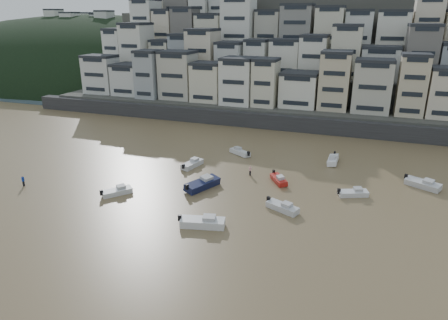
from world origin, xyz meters
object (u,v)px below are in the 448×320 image
at_px(boat_d, 353,192).
at_px(boat_g, 423,183).
at_px(boat_h, 240,151).
at_px(boat_e, 279,179).
at_px(person_blue, 23,181).
at_px(boat_c, 202,183).
at_px(boat_b, 283,206).
at_px(boat_j, 117,191).
at_px(person_pink, 250,170).
at_px(boat_a, 203,221).
at_px(boat_f, 192,163).
at_px(boat_i, 333,159).

relative_size(boat_d, boat_g, 0.82).
height_order(boat_d, boat_h, boat_h).
height_order(boat_e, person_blue, person_blue).
bearing_deg(boat_c, boat_h, 21.04).
bearing_deg(boat_b, boat_j, -148.15).
bearing_deg(person_pink, boat_g, 8.70).
relative_size(boat_a, boat_h, 1.22).
bearing_deg(boat_j, boat_g, -28.29).
relative_size(boat_d, boat_e, 0.98).
bearing_deg(boat_d, person_pink, 147.86).
xyz_separation_m(boat_f, boat_i, (23.28, 10.41, 0.01)).
bearing_deg(person_pink, boat_d, -9.44).
distance_m(boat_a, boat_e, 18.32).
distance_m(boat_b, boat_d, 12.07).
height_order(boat_b, boat_e, boat_b).
relative_size(boat_b, boat_h, 1.02).
bearing_deg(boat_e, boat_f, -129.97).
bearing_deg(boat_j, boat_a, -67.35).
distance_m(boat_b, boat_f, 21.71).
bearing_deg(boat_e, boat_j, -93.28).
distance_m(boat_c, boat_d, 22.70).
bearing_deg(boat_c, boat_e, -36.15).
bearing_deg(boat_d, boat_g, 11.76).
height_order(boat_b, boat_g, boat_g).
xyz_separation_m(boat_e, boat_f, (-15.93, 1.78, 0.07)).
bearing_deg(boat_e, boat_d, 49.57).
bearing_deg(boat_e, boat_i, 115.31).
distance_m(boat_e, boat_j, 25.19).
height_order(boat_a, boat_h, boat_a).
distance_m(boat_d, person_blue, 50.83).
relative_size(boat_g, boat_h, 1.13).
xyz_separation_m(boat_i, boat_j, (-29.09, -24.90, -0.08)).
relative_size(boat_c, boat_e, 1.39).
xyz_separation_m(boat_c, boat_i, (17.98, 18.43, -0.17)).
bearing_deg(boat_i, boat_j, -48.44).
distance_m(boat_c, boat_j, 12.86).
xyz_separation_m(boat_c, boat_f, (-5.30, 8.03, -0.19)).
height_order(boat_b, boat_c, boat_c).
bearing_deg(boat_f, boat_j, 170.79).
bearing_deg(boat_b, boat_i, 102.06).
bearing_deg(boat_i, boat_e, -30.10).
relative_size(boat_a, boat_d, 1.32).
xyz_separation_m(boat_f, boat_g, (37.47, 3.70, 0.05)).
xyz_separation_m(boat_a, boat_g, (27.54, 22.79, -0.07)).
bearing_deg(boat_d, boat_j, 176.11).
bearing_deg(person_blue, boat_h, 43.11).
bearing_deg(boat_d, boat_i, 84.49).
distance_m(boat_f, boat_g, 37.66).
xyz_separation_m(boat_d, person_pink, (-16.70, 2.78, 0.23)).
relative_size(boat_d, boat_i, 0.86).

